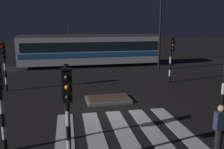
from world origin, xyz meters
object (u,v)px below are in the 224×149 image
Objects in this scene: traffic_light_corner_far_right at (171,53)px; street_lamp_trackside_right at (162,17)px; traffic_light_kerb_mid_left at (67,102)px; pedestrian_waiting_at_kerb at (219,129)px; tram at (91,50)px; traffic_light_corner_far_left at (4,59)px.

traffic_light_corner_far_right is 0.43× the size of street_lamp_trackside_right.
traffic_light_kerb_mid_left reaches higher than pedestrian_waiting_at_kerb.
tram reaches higher than pedestrian_waiting_at_kerb.
traffic_light_corner_far_right is 12.42m from traffic_light_kerb_mid_left.
tram is (-6.05, 3.77, -3.21)m from street_lamp_trackside_right.
pedestrian_waiting_at_kerb is (-2.97, -9.77, -1.38)m from traffic_light_corner_far_right.
traffic_light_corner_far_left is 0.41× the size of street_lamp_trackside_right.
traffic_light_kerb_mid_left is 18.38m from tram.
tram is 8.47× the size of pedestrian_waiting_at_kerb.
traffic_light_corner_far_left is 10.80m from tram.
traffic_light_kerb_mid_left is at bearing 178.08° from pedestrian_waiting_at_kerb.
tram is at bearing 95.78° from pedestrian_waiting_at_kerb.
traffic_light_corner_far_left is at bearing -159.63° from street_lamp_trackside_right.
traffic_light_corner_far_right is 1.06× the size of traffic_light_corner_far_left.
street_lamp_trackside_right reaches higher than traffic_light_corner_far_left.
traffic_light_kerb_mid_left is at bearing -122.40° from street_lamp_trackside_right.
traffic_light_corner_far_left is 1.89× the size of pedestrian_waiting_at_kerb.
pedestrian_waiting_at_kerb is at bearing -84.22° from tram.
street_lamp_trackside_right is (1.23, 4.75, 2.69)m from traffic_light_corner_far_right.
street_lamp_trackside_right reaches higher than traffic_light_kerb_mid_left.
street_lamp_trackside_right is at bearing -31.91° from tram.
traffic_light_corner_far_left is at bearing 110.49° from traffic_light_kerb_mid_left.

